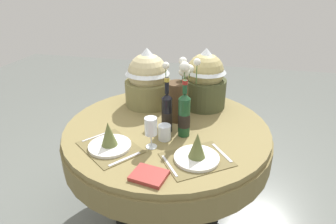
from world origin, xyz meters
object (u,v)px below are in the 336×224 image
(place_setting_left, at_px, (109,140))
(gift_tub_back_right, at_px, (205,77))
(dining_table, at_px, (167,143))
(wine_glass_left, at_px, (151,127))
(place_setting_right, at_px, (197,152))
(wine_bottle_left, at_px, (167,112))
(tumbler_near_left, at_px, (165,132))
(book_on_table, at_px, (149,175))
(wine_bottle_centre, at_px, (184,115))
(gift_tub_back_left, at_px, (148,76))
(flower_vase, at_px, (179,95))

(place_setting_left, distance_m, gift_tub_back_right, 0.84)
(place_setting_left, bearing_deg, dining_table, 52.78)
(wine_glass_left, bearing_deg, place_setting_right, -14.13)
(dining_table, height_order, gift_tub_back_right, gift_tub_back_right)
(place_setting_left, height_order, wine_bottle_left, wine_bottle_left)
(wine_bottle_left, relative_size, tumbler_near_left, 3.75)
(place_setting_left, bearing_deg, place_setting_right, -0.75)
(place_setting_right, relative_size, gift_tub_back_right, 0.99)
(place_setting_left, xyz_separation_m, book_on_table, (0.29, -0.20, -0.04))
(wine_bottle_centre, xyz_separation_m, book_on_table, (-0.09, -0.44, -0.13))
(tumbler_near_left, height_order, book_on_table, tumbler_near_left)
(place_setting_left, height_order, book_on_table, place_setting_left)
(place_setting_left, bearing_deg, wine_bottle_centre, 31.78)
(place_setting_right, relative_size, book_on_table, 2.58)
(book_on_table, xyz_separation_m, gift_tub_back_left, (-0.25, 0.83, 0.21))
(wine_bottle_left, bearing_deg, tumbler_near_left, -84.85)
(place_setting_right, xyz_separation_m, flower_vase, (-0.19, 0.44, 0.13))
(wine_bottle_left, bearing_deg, flower_vase, 78.21)
(wine_bottle_left, distance_m, tumbler_near_left, 0.13)
(dining_table, xyz_separation_m, gift_tub_back_left, (-0.21, 0.30, 0.35))
(place_setting_left, height_order, wine_bottle_centre, wine_bottle_centre)
(wine_bottle_left, bearing_deg, wine_glass_left, -102.17)
(gift_tub_back_left, bearing_deg, wine_bottle_centre, -49.40)
(tumbler_near_left, relative_size, gift_tub_back_left, 0.22)
(dining_table, height_order, wine_bottle_left, wine_bottle_left)
(place_setting_right, relative_size, wine_bottle_left, 1.23)
(place_setting_left, relative_size, flower_vase, 1.01)
(wine_bottle_centre, xyz_separation_m, gift_tub_back_left, (-0.34, 0.40, 0.08))
(place_setting_right, height_order, tumbler_near_left, place_setting_right)
(dining_table, xyz_separation_m, place_setting_left, (-0.25, -0.33, 0.18))
(wine_bottle_left, relative_size, wine_glass_left, 1.90)
(wine_glass_left, distance_m, gift_tub_back_left, 0.61)
(dining_table, distance_m, wine_bottle_centre, 0.31)
(place_setting_right, xyz_separation_m, wine_bottle_centre, (-0.11, 0.24, 0.09))
(place_setting_left, distance_m, tumbler_near_left, 0.32)
(book_on_table, bearing_deg, wine_bottle_centre, 88.56)
(place_setting_left, relative_size, gift_tub_back_left, 1.01)
(place_setting_left, relative_size, book_on_table, 2.58)
(place_setting_left, relative_size, place_setting_right, 1.00)
(gift_tub_back_left, bearing_deg, wine_bottle_left, -58.19)
(book_on_table, height_order, gift_tub_back_left, gift_tub_back_left)
(book_on_table, bearing_deg, gift_tub_back_left, 116.91)
(flower_vase, relative_size, gift_tub_back_right, 0.98)
(tumbler_near_left, height_order, gift_tub_back_right, gift_tub_back_right)
(dining_table, xyz_separation_m, place_setting_right, (0.24, -0.34, 0.18))
(tumbler_near_left, height_order, gift_tub_back_left, gift_tub_back_left)
(wine_glass_left, height_order, gift_tub_back_left, gift_tub_back_left)
(wine_bottle_centre, distance_m, gift_tub_back_right, 0.47)
(wine_bottle_centre, bearing_deg, wine_glass_left, -131.43)
(wine_bottle_centre, bearing_deg, tumbler_near_left, -143.23)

